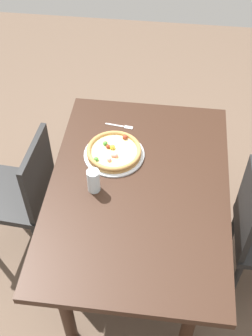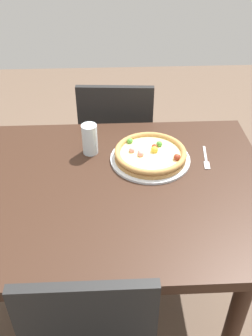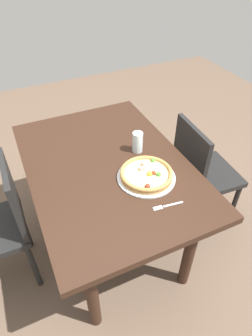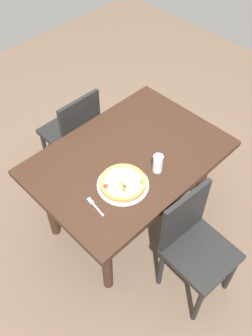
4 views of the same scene
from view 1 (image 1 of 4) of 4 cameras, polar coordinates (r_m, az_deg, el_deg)
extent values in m
plane|color=brown|center=(2.82, 1.36, -12.24)|extent=(6.00, 6.00, 0.00)
cube|color=#331E14|center=(2.22, 1.69, -2.91)|extent=(1.34, 0.93, 0.04)
cylinder|color=#331E14|center=(2.87, -3.67, 0.99)|extent=(0.07, 0.07, 0.71)
cylinder|color=#331E14|center=(2.31, -8.09, -18.09)|extent=(0.07, 0.07, 0.71)
cylinder|color=#331E14|center=(2.84, 8.89, -0.14)|extent=(0.07, 0.07, 0.71)
cylinder|color=#331E14|center=(2.28, 8.41, -19.82)|extent=(0.07, 0.07, 0.71)
cylinder|color=black|center=(2.96, -15.69, -3.34)|extent=(0.04, 0.04, 0.44)
cylinder|color=black|center=(2.67, -11.61, -10.12)|extent=(0.04, 0.04, 0.44)
cylinder|color=black|center=(2.85, -9.43, -4.44)|extent=(0.04, 0.04, 0.44)
cube|color=black|center=(2.62, -14.70, -3.54)|extent=(0.43, 0.43, 0.04)
cube|color=black|center=(2.39, -11.66, -0.83)|extent=(0.38, 0.06, 0.42)
cylinder|color=black|center=(2.75, 13.90, -8.39)|extent=(0.04, 0.04, 0.44)
cylinder|color=black|center=(2.57, 14.22, -14.68)|extent=(0.04, 0.04, 0.44)
cube|color=black|center=(2.27, 15.83, -5.37)|extent=(0.38, 0.03, 0.42)
cylinder|color=silver|center=(2.35, -1.59, 1.82)|extent=(0.33, 0.33, 0.01)
cylinder|color=#B78447|center=(2.34, -1.60, 2.06)|extent=(0.30, 0.30, 0.02)
cylinder|color=beige|center=(2.33, -1.61, 2.27)|extent=(0.26, 0.26, 0.01)
torus|color=#B78447|center=(2.32, -1.61, 2.39)|extent=(0.30, 0.30, 0.02)
sphere|color=gold|center=(2.33, -1.82, 2.80)|extent=(0.03, 0.03, 0.03)
sphere|color=#E58C7F|center=(2.29, -1.76, 1.66)|extent=(0.02, 0.02, 0.02)
sphere|color=#4C9E38|center=(2.28, -4.00, 1.19)|extent=(0.03, 0.03, 0.03)
sphere|color=maroon|center=(2.34, -2.40, 2.87)|extent=(0.02, 0.02, 0.02)
sphere|color=maroon|center=(2.39, -0.13, 4.13)|extent=(0.03, 0.03, 0.03)
sphere|color=#E58C7F|center=(2.27, -2.26, 1.11)|extent=(0.02, 0.02, 0.02)
sphere|color=#4C9E38|center=(2.36, -2.79, 3.31)|extent=(0.03, 0.03, 0.03)
sphere|color=#E58C7F|center=(2.29, -1.38, 1.68)|extent=(0.03, 0.03, 0.03)
cube|color=silver|center=(2.52, -1.55, 5.75)|extent=(0.02, 0.11, 0.00)
cube|color=silver|center=(2.50, 0.34, 5.43)|extent=(0.03, 0.05, 0.00)
cylinder|color=silver|center=(2.14, -4.36, -1.69)|extent=(0.07, 0.07, 0.13)
camera|label=2|loc=(1.92, 39.37, 13.69)|focal=40.50mm
camera|label=3|loc=(2.73, 17.05, 34.06)|focal=30.66mm
camera|label=4|loc=(2.91, -29.30, 46.64)|focal=38.75mm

